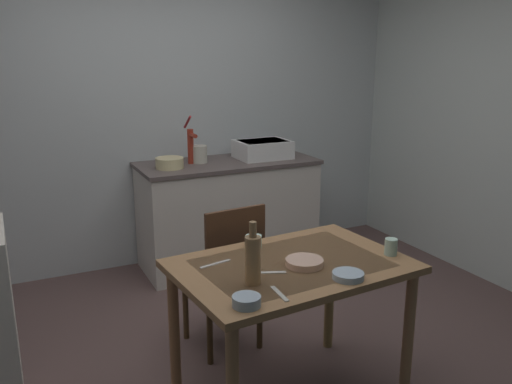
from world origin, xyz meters
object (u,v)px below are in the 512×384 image
(sink_basin, at_px, (263,149))
(dining_table, at_px, (291,282))
(mug_tall, at_px, (391,247))
(hand_pump, at_px, (191,143))
(mixing_bowl_counter, at_px, (170,163))
(chair_far_side, at_px, (227,275))
(serving_bowl_wide, at_px, (348,275))
(glass_bottle, at_px, (253,259))

(sink_basin, height_order, dining_table, sink_basin)
(mug_tall, bearing_deg, dining_table, 166.40)
(hand_pump, xyz_separation_m, mixing_bowl_counter, (-0.21, -0.10, -0.13))
(chair_far_side, distance_m, serving_bowl_wide, 0.96)
(sink_basin, xyz_separation_m, mixing_bowl_counter, (-0.84, -0.05, -0.04))
(mixing_bowl_counter, relative_size, mug_tall, 2.56)
(sink_basin, relative_size, hand_pump, 1.13)
(hand_pump, relative_size, dining_table, 0.33)
(sink_basin, xyz_separation_m, dining_table, (-0.78, -1.89, -0.31))
(chair_far_side, xyz_separation_m, mug_tall, (0.60, -0.73, 0.33))
(hand_pump, bearing_deg, chair_far_side, -100.64)
(serving_bowl_wide, distance_m, mug_tall, 0.40)
(mixing_bowl_counter, distance_m, serving_bowl_wide, 2.13)
(dining_table, relative_size, glass_bottle, 4.08)
(mixing_bowl_counter, bearing_deg, serving_bowl_wide, -84.71)
(mug_tall, bearing_deg, glass_bottle, -179.32)
(sink_basin, relative_size, mug_tall, 5.15)
(chair_far_side, bearing_deg, mug_tall, -50.48)
(dining_table, distance_m, chair_far_side, 0.64)
(hand_pump, distance_m, glass_bottle, 2.12)
(mixing_bowl_counter, distance_m, glass_bottle, 1.98)
(hand_pump, distance_m, chair_far_side, 1.47)
(hand_pump, distance_m, serving_bowl_wide, 2.23)
(serving_bowl_wide, bearing_deg, glass_bottle, 160.99)
(chair_far_side, relative_size, serving_bowl_wide, 6.36)
(sink_basin, height_order, chair_far_side, sink_basin)
(chair_far_side, xyz_separation_m, serving_bowl_wide, (0.23, -0.89, 0.30))
(mixing_bowl_counter, bearing_deg, chair_far_side, -91.81)
(dining_table, relative_size, serving_bowl_wide, 8.12)
(sink_basin, distance_m, hand_pump, 0.63)
(glass_bottle, bearing_deg, dining_table, 25.79)
(mixing_bowl_counter, xyz_separation_m, glass_bottle, (-0.22, -1.97, -0.05))
(serving_bowl_wide, bearing_deg, mug_tall, 22.36)
(dining_table, bearing_deg, chair_far_side, 98.79)
(dining_table, height_order, glass_bottle, glass_bottle)
(sink_basin, distance_m, mug_tall, 2.04)
(chair_far_side, height_order, mug_tall, chair_far_side)
(chair_far_side, bearing_deg, glass_bottle, -103.66)
(hand_pump, relative_size, mixing_bowl_counter, 1.78)
(mixing_bowl_counter, distance_m, chair_far_side, 1.31)
(serving_bowl_wide, bearing_deg, dining_table, 116.97)
(hand_pump, height_order, glass_bottle, hand_pump)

